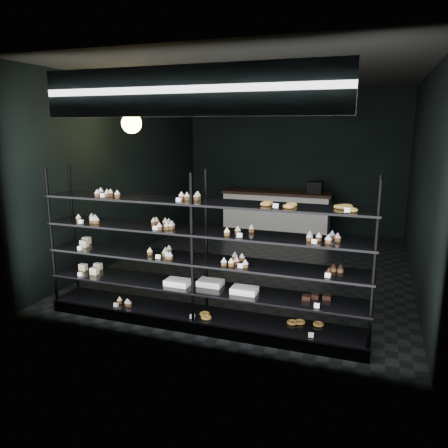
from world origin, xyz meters
name	(u,v)px	position (x,y,z in m)	size (l,w,h in m)	color
room	(259,176)	(0.00, 0.00, 1.60)	(5.01, 6.01, 3.20)	black
display_shelf	(198,277)	(-0.09, -2.45, 0.63)	(4.00, 0.50, 1.91)	black
signage	(185,91)	(0.00, -2.93, 2.75)	(3.30, 0.05, 0.50)	#0E1F47
pendant_lamp	(132,123)	(-1.73, -1.09, 2.45)	(0.30, 0.30, 0.88)	black
service_counter	(277,212)	(-0.23, 2.50, 0.50)	(2.45, 0.65, 1.23)	silver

